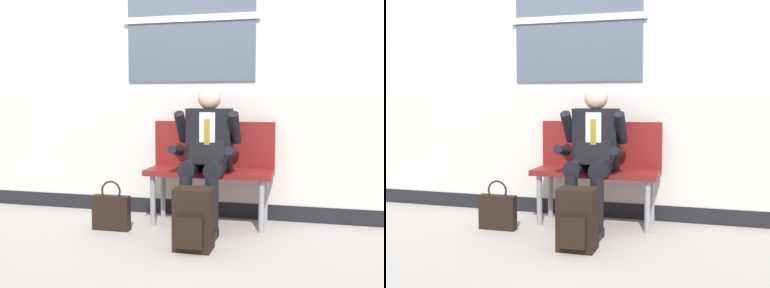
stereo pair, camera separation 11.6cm
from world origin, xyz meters
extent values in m
plane|color=#9E9991|center=(0.00, 0.00, 0.00)|extent=(18.00, 18.00, 0.00)
cube|color=silver|center=(0.00, 0.76, 1.97)|extent=(6.46, 0.12, 1.62)
cube|color=beige|center=(0.00, 0.76, 0.65)|extent=(6.46, 0.12, 1.01)
cube|color=black|center=(0.00, 0.76, 0.07)|extent=(6.46, 0.14, 0.15)
cube|color=#4C5666|center=(-0.04, 0.69, 1.90)|extent=(1.25, 0.02, 1.18)
cube|color=silver|center=(-0.04, 0.68, 1.90)|extent=(1.33, 0.03, 0.06)
cube|color=maroon|center=(0.22, 0.41, 0.48)|extent=(1.14, 0.42, 0.05)
cube|color=maroon|center=(0.22, 0.59, 0.72)|extent=(1.14, 0.04, 0.43)
cylinder|color=gray|center=(-0.27, 0.26, 0.23)|extent=(0.05, 0.05, 0.45)
cylinder|color=gray|center=(-0.27, 0.56, 0.23)|extent=(0.05, 0.05, 0.45)
cylinder|color=gray|center=(0.71, 0.26, 0.23)|extent=(0.05, 0.05, 0.45)
cylinder|color=gray|center=(0.71, 0.56, 0.23)|extent=(0.05, 0.05, 0.45)
cylinder|color=black|center=(0.11, 0.20, 0.55)|extent=(0.15, 0.40, 0.15)
cylinder|color=black|center=(0.11, 0.01, 0.25)|extent=(0.11, 0.11, 0.50)
cube|color=black|center=(0.11, -0.05, 0.04)|extent=(0.10, 0.26, 0.07)
cylinder|color=black|center=(0.33, 0.20, 0.55)|extent=(0.15, 0.40, 0.15)
cylinder|color=black|center=(0.33, 0.01, 0.25)|extent=(0.11, 0.11, 0.50)
cube|color=black|center=(0.33, -0.05, 0.04)|extent=(0.10, 0.26, 0.07)
cube|color=black|center=(0.22, 0.41, 0.78)|extent=(0.40, 0.18, 0.55)
cube|color=silver|center=(0.22, 0.32, 0.83)|extent=(0.14, 0.01, 0.38)
cube|color=olive|center=(0.22, 0.31, 0.80)|extent=(0.05, 0.01, 0.33)
sphere|color=beige|center=(0.22, 0.41, 1.15)|extent=(0.21, 0.21, 0.21)
cylinder|color=black|center=(-0.02, 0.34, 0.89)|extent=(0.09, 0.25, 0.30)
cylinder|color=black|center=(-0.02, 0.17, 0.70)|extent=(0.08, 0.27, 0.12)
cylinder|color=black|center=(0.46, 0.34, 0.89)|extent=(0.09, 0.25, 0.30)
cylinder|color=black|center=(0.46, 0.17, 0.70)|extent=(0.08, 0.27, 0.12)
cube|color=black|center=(0.22, 0.17, 0.60)|extent=(0.32, 0.22, 0.02)
cube|color=black|center=(0.22, 0.30, 0.71)|extent=(0.32, 0.08, 0.21)
cube|color=black|center=(0.27, -0.34, 0.24)|extent=(0.28, 0.21, 0.47)
cube|color=black|center=(0.27, -0.46, 0.17)|extent=(0.20, 0.04, 0.24)
cube|color=black|center=(-0.56, 0.02, 0.15)|extent=(0.33, 0.08, 0.30)
torus|color=black|center=(-0.56, 0.02, 0.34)|extent=(0.18, 0.02, 0.18)
camera|label=1|loc=(1.13, -3.70, 1.12)|focal=44.20mm
camera|label=2|loc=(1.24, -3.67, 1.12)|focal=44.20mm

